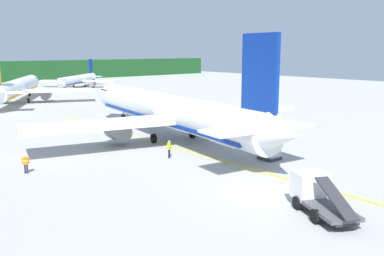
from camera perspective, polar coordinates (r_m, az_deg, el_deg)
name	(u,v)px	position (r m, az deg, el deg)	size (l,w,h in m)	color
ground	(23,118)	(71.39, -21.94, 1.23)	(240.00, 320.00, 0.20)	#A8A8A3
airliner_foreground	(169,111)	(49.67, -3.08, 2.30)	(34.52, 41.61, 11.90)	silver
airliner_mid_apron	(17,88)	(92.07, -22.69, 5.02)	(27.70, 32.65, 10.33)	white
airliner_far_taxiway	(78,80)	(123.67, -15.18, 6.33)	(21.55, 20.36, 7.76)	white
service_truck_baggage	(317,194)	(29.14, 16.57, -8.54)	(4.44, 5.88, 2.49)	white
cargo_container_near	(270,150)	(41.44, 10.54, -2.93)	(1.75, 1.75, 2.06)	#333338
crew_marshaller	(26,163)	(39.01, -21.64, -4.41)	(0.54, 0.44, 1.61)	#191E33
crew_loader_left	(169,148)	(41.34, -3.12, -2.67)	(0.56, 0.43, 1.79)	#191E33
apron_guide_line	(178,149)	(45.49, -1.88, -2.81)	(0.30, 60.00, 0.01)	yellow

